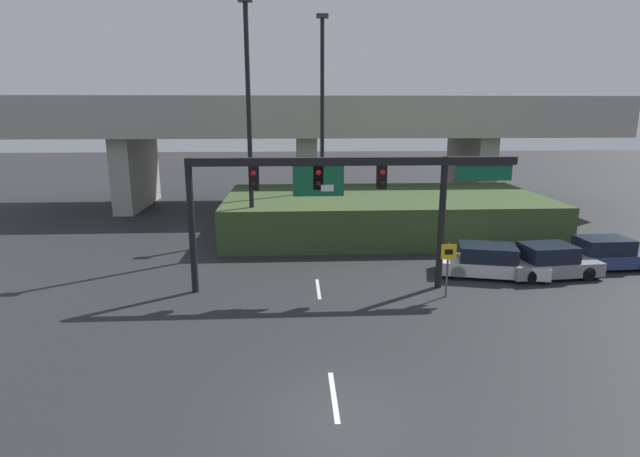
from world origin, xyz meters
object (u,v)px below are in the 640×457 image
object	(u,v)px
parked_sedan_mid_right	(549,262)
highway_light_pole_near	(249,123)
signal_gantry	(341,185)
parked_sedan_near_right	(489,262)
speed_limit_sign	(448,262)
highway_light_pole_far	(322,120)
parked_sedan_far_right	(605,254)

from	to	relation	value
parked_sedan_mid_right	highway_light_pole_near	bearing A→B (deg)	153.76
signal_gantry	parked_sedan_mid_right	xyz separation A→B (m)	(9.55, 1.14, -3.74)
highway_light_pole_near	parked_sedan_near_right	bearing A→B (deg)	-23.91
speed_limit_sign	signal_gantry	bearing A→B (deg)	164.76
highway_light_pole_far	parked_sedan_near_right	bearing A→B (deg)	-54.77
speed_limit_sign	highway_light_pole_far	world-z (taller)	highway_light_pole_far
highway_light_pole_near	highway_light_pole_far	bearing A→B (deg)	51.41
speed_limit_sign	parked_sedan_near_right	world-z (taller)	speed_limit_sign
highway_light_pole_far	parked_sedan_mid_right	bearing A→B (deg)	-46.49
signal_gantry	highway_light_pole_near	size ratio (longest dim) A/B	1.05
signal_gantry	speed_limit_sign	distance (m)	5.24
highway_light_pole_far	parked_sedan_near_right	world-z (taller)	highway_light_pole_far
highway_light_pole_far	parked_sedan_far_right	bearing A→B (deg)	-35.10
parked_sedan_mid_right	signal_gantry	bearing A→B (deg)	-178.88
parked_sedan_mid_right	highway_light_pole_far	bearing A→B (deg)	127.86
signal_gantry	highway_light_pole_far	distance (m)	11.54
highway_light_pole_far	highway_light_pole_near	bearing A→B (deg)	-128.59
speed_limit_sign	highway_light_pole_near	xyz separation A→B (m)	(-8.29, 7.40, 5.22)
signal_gantry	speed_limit_sign	world-z (taller)	signal_gantry
speed_limit_sign	highway_light_pole_far	bearing A→B (deg)	108.96
signal_gantry	parked_sedan_mid_right	bearing A→B (deg)	6.78
speed_limit_sign	parked_sedan_near_right	xyz separation A→B (m)	(2.73, 2.52, -0.81)
highway_light_pole_near	parked_sedan_mid_right	bearing A→B (deg)	-20.58
highway_light_pole_far	speed_limit_sign	bearing A→B (deg)	-71.04
highway_light_pole_near	signal_gantry	bearing A→B (deg)	-56.73
signal_gantry	highway_light_pole_near	distance (m)	7.83
signal_gantry	parked_sedan_mid_right	world-z (taller)	signal_gantry
signal_gantry	highway_light_pole_near	world-z (taller)	highway_light_pole_near
highway_light_pole_far	parked_sedan_mid_right	xyz separation A→B (m)	(9.65, -10.16, -6.08)
parked_sedan_near_right	parked_sedan_far_right	distance (m)	5.98
speed_limit_sign	parked_sedan_mid_right	bearing A→B (deg)	22.93
parked_sedan_near_right	parked_sedan_far_right	xyz separation A→B (m)	(5.92, 0.83, 0.02)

